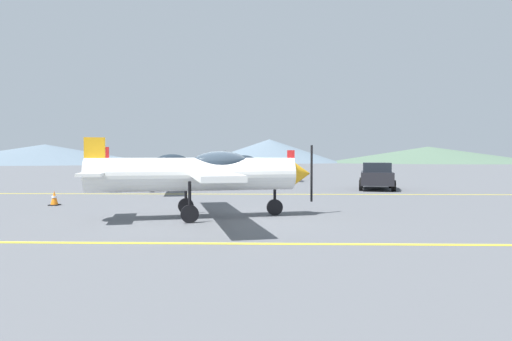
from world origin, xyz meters
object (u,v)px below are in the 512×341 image
Objects in this scene: airplane_near at (202,173)px; traffic_cone_front at (54,198)px; airplane_mid at (162,166)px; car_sedan at (377,175)px; airplane_far at (251,164)px.

airplane_near is 7.32m from traffic_cone_front.
car_sedan is (12.71, 1.37, -0.58)m from airplane_mid.
airplane_near is 14.96m from car_sedan.
traffic_cone_front is at bearing -107.82° from airplane_mid.
car_sedan is (8.67, 12.17, -0.58)m from airplane_near.
traffic_cone_front is at bearing 153.40° from airplane_near.
traffic_cone_front is (-6.47, 3.24, -1.13)m from airplane_near.
airplane_mid is at bearing -173.84° from car_sedan.
airplane_near and airplane_far have the same top height.
airplane_mid is 14.27× the size of traffic_cone_front.
airplane_near is 1.82× the size of car_sedan.
airplane_near and airplane_mid have the same top height.
airplane_near is 11.53m from airplane_mid.
airplane_mid reaches higher than car_sedan.
airplane_mid is 10.89m from airplane_far.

